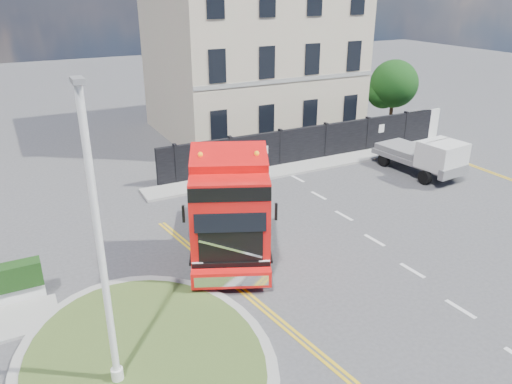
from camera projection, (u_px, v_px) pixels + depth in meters
ground at (306, 253)px, 18.77m from camera, size 120.00×120.00×0.00m
traffic_island at (145, 359)px, 13.32m from camera, size 6.80×6.80×0.17m
hoarding_fence at (319, 142)px, 28.55m from camera, size 18.80×0.25×2.00m
georgian_building at (251, 44)px, 32.65m from camera, size 12.30×10.30×12.80m
tree at (391, 86)px, 33.61m from camera, size 3.20×3.20×4.80m
pavement_far at (319, 164)px, 27.94m from camera, size 20.00×1.60×0.12m
truck at (230, 212)px, 17.72m from camera, size 5.14×7.36×4.14m
flatbed_pickup at (432, 157)px, 25.75m from camera, size 2.44×5.12×2.06m
lamppost_island at (100, 244)px, 11.07m from camera, size 0.24×0.47×7.66m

